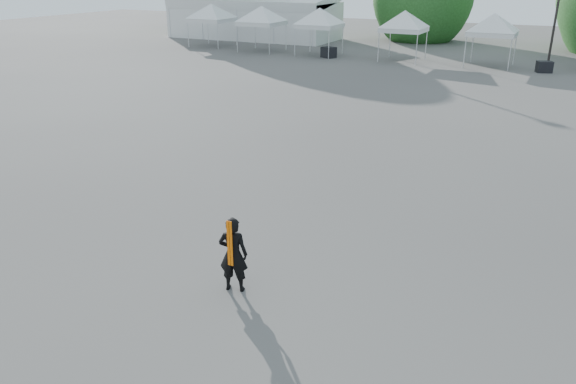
% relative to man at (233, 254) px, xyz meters
% --- Properties ---
extents(ground, '(120.00, 120.00, 0.00)m').
position_rel_man_xyz_m(ground, '(0.75, 2.92, -0.78)').
color(ground, '#474442').
rests_on(ground, ground).
extents(marquee, '(15.00, 6.25, 4.23)m').
position_rel_man_xyz_m(marquee, '(-21.25, 37.92, 1.19)').
color(marquee, silver).
rests_on(marquee, ground).
extents(tent_a, '(4.27, 4.27, 3.88)m').
position_rel_man_xyz_m(tent_a, '(-21.39, 31.37, 2.28)').
color(tent_a, silver).
rests_on(tent_a, ground).
extents(tent_b, '(4.18, 4.18, 3.88)m').
position_rel_man_xyz_m(tent_b, '(-16.33, 30.53, 2.28)').
color(tent_b, silver).
rests_on(tent_b, ground).
extents(tent_c, '(4.04, 4.04, 3.88)m').
position_rel_man_xyz_m(tent_c, '(-11.54, 30.49, 2.28)').
color(tent_c, silver).
rests_on(tent_c, ground).
extents(tent_d, '(3.97, 3.97, 3.88)m').
position_rel_man_xyz_m(tent_d, '(-5.35, 30.63, 2.28)').
color(tent_d, silver).
rests_on(tent_d, ground).
extents(tent_e, '(4.10, 4.10, 3.88)m').
position_rel_man_xyz_m(tent_e, '(0.38, 30.79, 2.28)').
color(tent_e, silver).
rests_on(tent_e, ground).
extents(man, '(0.65, 0.52, 1.56)m').
position_rel_man_xyz_m(man, '(0.00, 0.00, 0.00)').
color(man, black).
rests_on(man, ground).
extents(crate_west, '(1.15, 1.03, 0.74)m').
position_rel_man_xyz_m(crate_west, '(-10.44, 29.71, -0.41)').
color(crate_west, black).
rests_on(crate_west, ground).
extents(crate_mid, '(1.05, 0.94, 0.68)m').
position_rel_man_xyz_m(crate_mid, '(3.76, 29.88, -0.44)').
color(crate_mid, black).
rests_on(crate_mid, ground).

